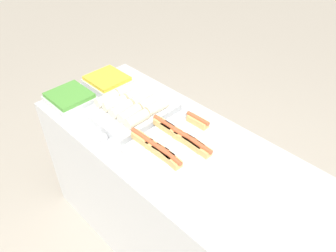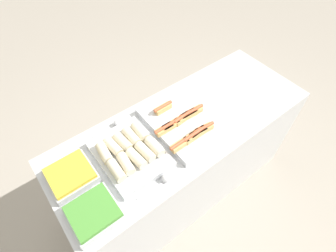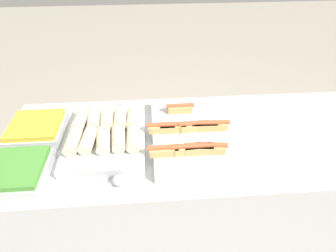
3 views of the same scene
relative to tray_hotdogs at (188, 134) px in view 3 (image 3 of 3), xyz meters
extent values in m
plane|color=#ADA393|center=(0.04, 0.01, -0.93)|extent=(12.00, 12.00, 0.00)
cube|color=silver|center=(0.04, 0.01, -0.48)|extent=(1.87, 0.71, 0.90)
cube|color=silver|center=(0.00, 0.01, -0.01)|extent=(0.34, 0.54, 0.05)
cube|color=tan|center=(0.07, -0.14, 0.03)|extent=(0.13, 0.06, 0.04)
cylinder|color=#C15633|center=(0.07, -0.14, 0.05)|extent=(0.14, 0.04, 0.02)
cube|color=tan|center=(-0.02, -0.14, 0.03)|extent=(0.13, 0.05, 0.04)
cylinder|color=#C15633|center=(-0.02, -0.14, 0.05)|extent=(0.14, 0.03, 0.02)
cube|color=tan|center=(0.12, 0.01, 0.03)|extent=(0.12, 0.05, 0.04)
cylinder|color=#C15633|center=(0.12, 0.01, 0.05)|extent=(0.14, 0.03, 0.02)
cube|color=tan|center=(0.02, -0.14, 0.03)|extent=(0.12, 0.05, 0.04)
cylinder|color=#C15633|center=(0.02, -0.14, 0.05)|extent=(0.14, 0.02, 0.02)
cube|color=tan|center=(-0.13, 0.01, 0.03)|extent=(0.12, 0.05, 0.04)
cylinder|color=#C15633|center=(-0.13, 0.01, 0.05)|extent=(0.14, 0.02, 0.02)
cube|color=tan|center=(0.02, 0.01, 0.03)|extent=(0.13, 0.05, 0.04)
cylinder|color=#C15633|center=(0.02, 0.01, 0.05)|extent=(0.14, 0.03, 0.02)
cube|color=tan|center=(0.08, 0.01, 0.03)|extent=(0.13, 0.05, 0.04)
cylinder|color=#C15633|center=(0.08, 0.01, 0.05)|extent=(0.14, 0.03, 0.02)
cube|color=tan|center=(-0.07, 0.01, 0.03)|extent=(0.12, 0.04, 0.04)
cylinder|color=#C15633|center=(-0.07, 0.01, 0.05)|extent=(0.14, 0.02, 0.02)
cube|color=tan|center=(-0.12, -0.14, 0.03)|extent=(0.12, 0.05, 0.04)
cylinder|color=#C15633|center=(-0.12, -0.14, 0.05)|extent=(0.14, 0.02, 0.02)
cube|color=tan|center=(-0.02, 0.16, 0.03)|extent=(0.12, 0.05, 0.04)
cylinder|color=#C15633|center=(-0.02, 0.16, 0.05)|extent=(0.14, 0.02, 0.02)
cube|color=silver|center=(-0.39, 0.01, -0.01)|extent=(0.36, 0.45, 0.05)
cylinder|color=beige|center=(-0.45, -0.06, 0.04)|extent=(0.07, 0.14, 0.06)
cylinder|color=beige|center=(-0.26, 0.08, 0.04)|extent=(0.07, 0.14, 0.06)
cylinder|color=beige|center=(-0.26, -0.07, 0.04)|extent=(0.06, 0.14, 0.06)
cylinder|color=beige|center=(-0.39, 0.08, 0.04)|extent=(0.07, 0.14, 0.06)
cylinder|color=beige|center=(-0.32, 0.08, 0.04)|extent=(0.06, 0.14, 0.06)
cylinder|color=beige|center=(-0.39, -0.07, 0.04)|extent=(0.07, 0.14, 0.06)
cylinder|color=beige|center=(-0.52, 0.08, 0.04)|extent=(0.07, 0.14, 0.06)
cylinder|color=beige|center=(-0.32, -0.06, 0.04)|extent=(0.07, 0.14, 0.06)
cylinder|color=beige|center=(-0.52, -0.07, 0.04)|extent=(0.06, 0.14, 0.06)
cylinder|color=beige|center=(-0.45, 0.09, 0.04)|extent=(0.07, 0.14, 0.06)
cube|color=silver|center=(-0.73, -0.19, -0.01)|extent=(0.25, 0.24, 0.05)
cube|color=#4C9338|center=(-0.73, -0.19, 0.03)|extent=(0.23, 0.22, 0.02)
cube|color=silver|center=(-0.73, 0.09, -0.01)|extent=(0.25, 0.24, 0.05)
cube|color=gold|center=(-0.73, 0.09, 0.03)|extent=(0.23, 0.22, 0.02)
cylinder|color=silver|center=(-0.41, -0.25, -0.03)|extent=(0.20, 0.02, 0.01)
sphere|color=silver|center=(-0.32, -0.25, -0.01)|extent=(0.05, 0.05, 0.05)
cylinder|color=silver|center=(-0.41, 0.27, -0.03)|extent=(0.18, 0.03, 0.01)
sphere|color=silver|center=(-0.32, 0.27, -0.01)|extent=(0.05, 0.05, 0.05)
camera|label=1|loc=(0.84, -0.92, 1.11)|focal=35.00mm
camera|label=2|loc=(-0.74, -0.82, 1.33)|focal=28.00mm
camera|label=3|loc=(-0.17, -0.94, 0.82)|focal=28.00mm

